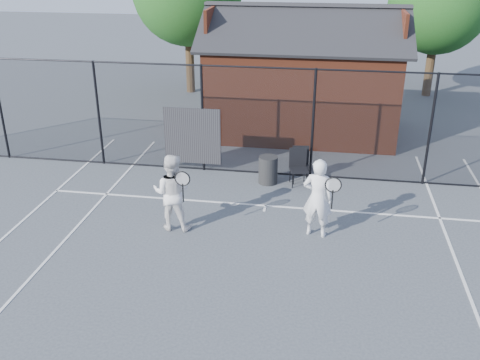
# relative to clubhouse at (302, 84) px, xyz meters

# --- Properties ---
(ground) EXTENTS (80.00, 80.00, 0.00)m
(ground) POSITION_rel_clubhouse_xyz_m (-0.50, -9.00, -1.61)
(ground) COLOR #3F4348
(ground) RESTS_ON ground
(court_lines) EXTENTS (11.02, 18.00, 0.01)m
(court_lines) POSITION_rel_clubhouse_xyz_m (-0.50, -10.32, -1.60)
(court_lines) COLOR silver
(court_lines) RESTS_ON ground
(fence) EXTENTS (22.04, 3.00, 3.00)m
(fence) POSITION_rel_clubhouse_xyz_m (-0.80, -4.00, -0.16)
(fence) COLOR black
(fence) RESTS_ON ground
(clubhouse) EXTENTS (6.50, 4.36, 4.19)m
(clubhouse) POSITION_rel_clubhouse_xyz_m (0.00, 0.00, 0.00)
(clubhouse) COLOR maroon
(clubhouse) RESTS_ON ground
(tree_right) EXTENTS (3.97, 3.97, 5.70)m
(tree_right) POSITION_rel_clubhouse_xyz_m (5.00, 5.50, 2.10)
(tree_right) COLOR #322414
(tree_right) RESTS_ON ground
(player_front) EXTENTS (0.83, 0.64, 1.79)m
(player_front) POSITION_rel_clubhouse_xyz_m (0.75, -7.22, -0.71)
(player_front) COLOR white
(player_front) RESTS_ON ground
(player_back) EXTENTS (0.96, 0.71, 1.76)m
(player_back) POSITION_rel_clubhouse_xyz_m (-2.43, -7.41, -0.73)
(player_back) COLOR white
(player_back) RESTS_ON ground
(chair_left) EXTENTS (0.57, 0.58, 0.96)m
(chair_left) POSITION_rel_clubhouse_xyz_m (0.21, -4.62, -1.13)
(chair_left) COLOR black
(chair_left) RESTS_ON ground
(chair_right) EXTENTS (0.50, 0.52, 0.94)m
(chair_right) POSITION_rel_clubhouse_xyz_m (0.25, -4.40, -1.14)
(chair_right) COLOR black
(chair_right) RESTS_ON ground
(waste_bin) EXTENTS (0.61, 0.61, 0.74)m
(waste_bin) POSITION_rel_clubhouse_xyz_m (-0.60, -4.60, -1.23)
(waste_bin) COLOR #252525
(waste_bin) RESTS_ON ground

